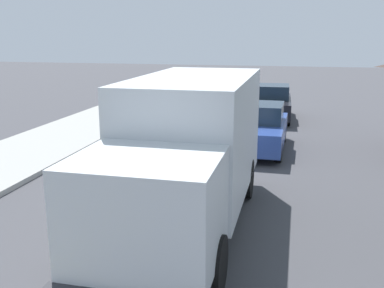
% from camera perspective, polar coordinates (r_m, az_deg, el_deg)
% --- Properties ---
extents(centre_line_yellow, '(0.16, 56.00, 0.01)m').
position_cam_1_polar(centre_line_yellow, '(10.86, -7.87, -8.50)').
color(centre_line_yellow, gold).
rests_on(centre_line_yellow, ground).
extents(box_truck, '(2.41, 7.18, 3.20)m').
position_cam_1_polar(box_truck, '(9.54, -0.46, -0.37)').
color(box_truck, silver).
rests_on(box_truck, ground).
extents(parked_car_near, '(1.87, 4.43, 1.67)m').
position_cam_1_polar(parked_car_near, '(16.31, 8.56, 1.99)').
color(parked_car_near, '#2D4793').
rests_on(parked_car_near, ground).
extents(parked_car_mid, '(1.93, 4.45, 1.67)m').
position_cam_1_polar(parked_car_mid, '(22.35, 10.13, 5.14)').
color(parked_car_mid, black).
rests_on(parked_car_mid, ground).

